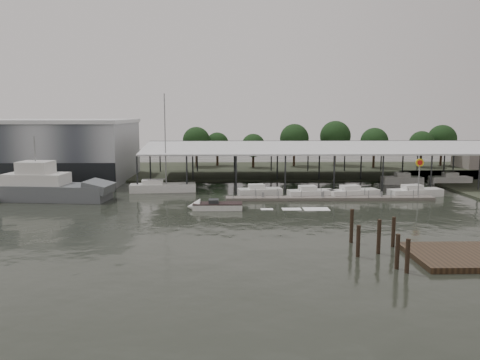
{
  "coord_description": "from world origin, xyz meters",
  "views": [
    {
      "loc": [
        1.44,
        -51.63,
        11.52
      ],
      "look_at": [
        2.95,
        11.55,
        2.5
      ],
      "focal_mm": 35.0,
      "sensor_mm": 36.0,
      "label": 1
    }
  ],
  "objects_px": {
    "speedboat_underway": "(213,206)",
    "white_sailboat": "(162,187)",
    "shell_fuel_sign": "(419,171)",
    "grey_trawler": "(45,188)"
  },
  "relations": [
    {
      "from": "shell_fuel_sign",
      "to": "white_sailboat",
      "type": "xyz_separation_m",
      "value": [
        -35.51,
        7.03,
        -3.26
      ]
    },
    {
      "from": "white_sailboat",
      "to": "speedboat_underway",
      "type": "height_order",
      "value": "white_sailboat"
    },
    {
      "from": "shell_fuel_sign",
      "to": "speedboat_underway",
      "type": "xyz_separation_m",
      "value": [
        -27.5,
        -6.12,
        -3.53
      ]
    },
    {
      "from": "speedboat_underway",
      "to": "white_sailboat",
      "type": "bearing_deg",
      "value": -58.04
    },
    {
      "from": "grey_trawler",
      "to": "white_sailboat",
      "type": "distance_m",
      "value": 15.99
    },
    {
      "from": "speedboat_underway",
      "to": "shell_fuel_sign",
      "type": "bearing_deg",
      "value": -166.86
    },
    {
      "from": "shell_fuel_sign",
      "to": "grey_trawler",
      "type": "bearing_deg",
      "value": 179.05
    },
    {
      "from": "white_sailboat",
      "to": "speedboat_underway",
      "type": "relative_size",
      "value": 0.83
    },
    {
      "from": "white_sailboat",
      "to": "speedboat_underway",
      "type": "distance_m",
      "value": 15.4
    },
    {
      "from": "grey_trawler",
      "to": "white_sailboat",
      "type": "relative_size",
      "value": 1.25
    }
  ]
}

